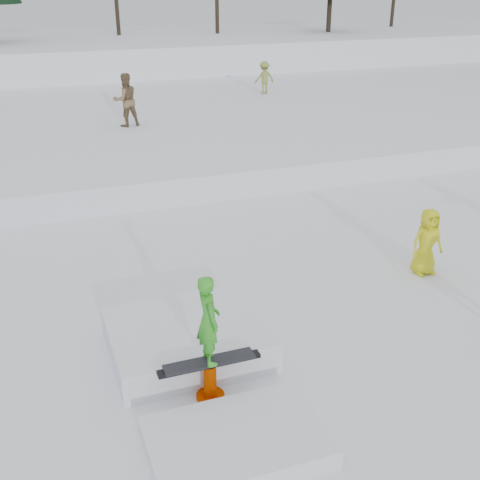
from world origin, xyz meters
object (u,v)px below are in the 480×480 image
object	(u,v)px
walker_olive	(126,100)
jib_rail_feature	(199,360)
walker_ygreen	(264,78)
spectator_yellow	(427,242)

from	to	relation	value
walker_olive	jib_rail_feature	bearing A→B (deg)	73.49
walker_ygreen	walker_olive	bearing A→B (deg)	27.96
spectator_yellow	jib_rail_feature	world-z (taller)	jib_rail_feature
spectator_yellow	jib_rail_feature	size ratio (longest dim) A/B	0.34
walker_ygreen	jib_rail_feature	world-z (taller)	walker_ygreen
walker_ygreen	spectator_yellow	xyz separation A→B (m)	(-2.94, -16.50, -0.78)
walker_ygreen	spectator_yellow	bearing A→B (deg)	77.61
spectator_yellow	jib_rail_feature	bearing A→B (deg)	-161.01
walker_olive	walker_ygreen	size ratio (longest dim) A/B	1.31
walker_olive	jib_rail_feature	world-z (taller)	walker_olive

